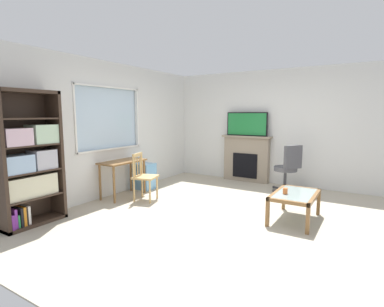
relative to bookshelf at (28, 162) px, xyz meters
The scene contains 12 objects.
ground 3.11m from the bookshelf, 48.81° to the right, with size 6.05×5.95×0.02m, color #B2A893.
wall_back_with_window 2.03m from the bookshelf, ahead, with size 5.05×0.15×2.65m.
wall_right 5.07m from the bookshelf, 26.20° to the right, with size 0.12×5.15×2.65m, color silver.
bookshelf is the anchor object (origin of this frame).
desk_under_window 1.83m from the bookshelf, ahead, with size 0.94×0.47×0.72m.
wooden_chair 1.98m from the bookshelf, 18.91° to the right, with size 0.51×0.50×0.90m.
plastic_drawer_unit 2.58m from the bookshelf, ahead, with size 0.35×0.40×0.56m, color #72ADDB.
fireplace 4.71m from the bookshelf, 21.02° to the right, with size 0.26×1.21×1.11m.
tv 4.70m from the bookshelf, 21.10° to the right, with size 0.06×1.00×0.56m.
office_chair 4.80m from the bookshelf, 35.94° to the right, with size 0.62×0.62×1.00m.
coffee_table 4.03m from the bookshelf, 56.39° to the right, with size 0.97×0.61×0.43m.
sippy_cup 3.84m from the bookshelf, 56.97° to the right, with size 0.07×0.07×0.09m, color orange.
Camera 1 is at (-4.31, -2.03, 1.63)m, focal length 27.52 mm.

